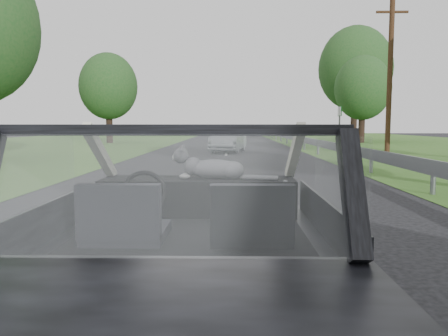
{
  "coord_description": "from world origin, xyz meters",
  "views": [
    {
      "loc": [
        0.28,
        -2.97,
        1.44
      ],
      "look_at": [
        0.21,
        0.59,
        1.09
      ],
      "focal_mm": 35.0,
      "sensor_mm": 36.0,
      "label": 1
    }
  ],
  "objects_px": {
    "subject_car": "(192,229)",
    "other_car": "(229,139)",
    "utility_pole": "(390,77)",
    "highway_sign": "(339,127)",
    "cat": "(215,168)"
  },
  "relations": [
    {
      "from": "subject_car",
      "to": "utility_pole",
      "type": "height_order",
      "value": "utility_pole"
    },
    {
      "from": "cat",
      "to": "highway_sign",
      "type": "height_order",
      "value": "highway_sign"
    },
    {
      "from": "subject_car",
      "to": "other_car",
      "type": "height_order",
      "value": "subject_car"
    },
    {
      "from": "subject_car",
      "to": "highway_sign",
      "type": "height_order",
      "value": "highway_sign"
    },
    {
      "from": "cat",
      "to": "utility_pole",
      "type": "bearing_deg",
      "value": 73.61
    },
    {
      "from": "other_car",
      "to": "utility_pole",
      "type": "xyz_separation_m",
      "value": [
        7.55,
        -2.19,
        3.0
      ]
    },
    {
      "from": "subject_car",
      "to": "utility_pole",
      "type": "relative_size",
      "value": 0.55
    },
    {
      "from": "cat",
      "to": "highway_sign",
      "type": "xyz_separation_m",
      "value": [
        7.05,
        24.73,
        0.21
      ]
    },
    {
      "from": "subject_car",
      "to": "other_car",
      "type": "distance_m",
      "value": 20.05
    },
    {
      "from": "other_car",
      "to": "highway_sign",
      "type": "relative_size",
      "value": 1.57
    },
    {
      "from": "cat",
      "to": "utility_pole",
      "type": "relative_size",
      "value": 0.08
    },
    {
      "from": "other_car",
      "to": "highway_sign",
      "type": "bearing_deg",
      "value": 45.14
    },
    {
      "from": "highway_sign",
      "to": "utility_pole",
      "type": "height_order",
      "value": "utility_pole"
    },
    {
      "from": "highway_sign",
      "to": "utility_pole",
      "type": "xyz_separation_m",
      "value": [
        0.47,
        -7.46,
        2.37
      ]
    },
    {
      "from": "utility_pole",
      "to": "highway_sign",
      "type": "bearing_deg",
      "value": 93.58
    }
  ]
}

